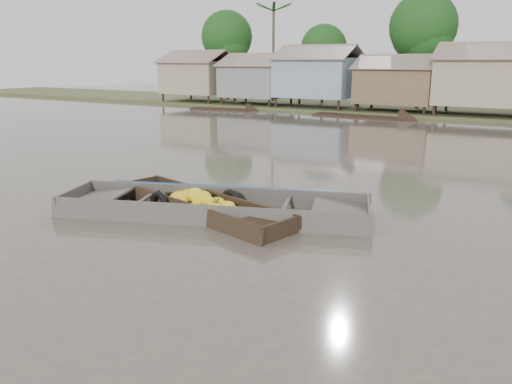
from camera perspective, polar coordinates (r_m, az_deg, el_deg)
The scene contains 4 objects.
ground at distance 12.91m, azimuth -3.16°, elevation -3.69°, with size 120.00×120.00×0.00m, color #51473E.
riverbank at distance 42.22m, azimuth 25.97°, elevation 11.97°, with size 120.00×12.47×10.22m.
banana_boat at distance 14.01m, azimuth -6.62°, elevation -1.45°, with size 6.38×3.03×0.88m.
viewer_boat at distance 13.74m, azimuth -4.71°, elevation -2.22°, with size 8.69×4.92×0.68m.
Camera 1 is at (6.82, -10.17, 4.09)m, focal length 35.00 mm.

